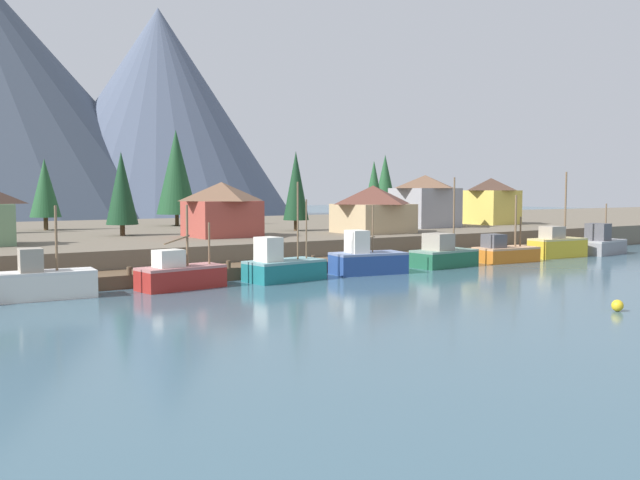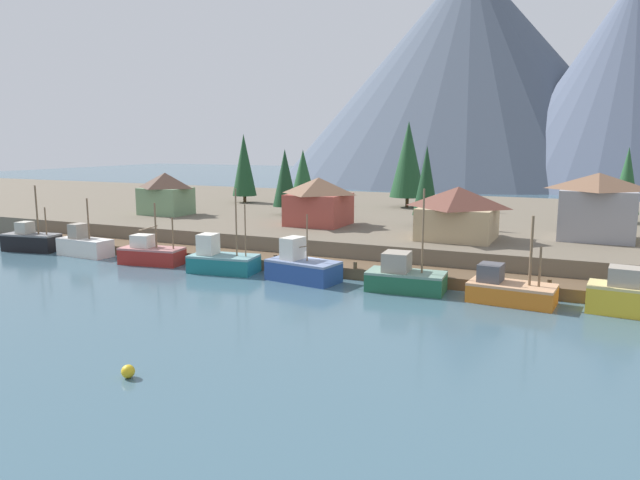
{
  "view_description": "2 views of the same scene",
  "coord_description": "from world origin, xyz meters",
  "px_view_note": "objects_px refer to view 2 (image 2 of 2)",
  "views": [
    {
      "loc": [
        -35.94,
        -49.72,
        7.25
      ],
      "look_at": [
        -0.92,
        3.84,
        2.58
      ],
      "focal_mm": 39.02,
      "sensor_mm": 36.0,
      "label": 1
    },
    {
      "loc": [
        22.22,
        -47.12,
        12.01
      ],
      "look_at": [
        -0.36,
        2.32,
        2.92
      ],
      "focal_mm": 32.98,
      "sensor_mm": 36.0,
      "label": 2
    }
  ],
  "objects_px": {
    "fishing_boat_white": "(84,245)",
    "house_red": "(319,201)",
    "conifer_mid_left": "(627,181)",
    "conifer_centre": "(285,178)",
    "house_grey": "(597,206)",
    "conifer_near_right": "(426,181)",
    "house_tan": "(458,212)",
    "conifer_near_left": "(408,159)",
    "conifer_back_left": "(303,172)",
    "house_green": "(166,193)",
    "fishing_boat_black": "(31,241)",
    "conifer_mid_right": "(244,165)",
    "fishing_boat_green": "(404,277)",
    "fishing_boat_teal": "(222,261)",
    "fishing_boat_blue": "(302,267)",
    "fishing_boat_orange": "(509,290)",
    "fishing_boat_red": "(151,254)",
    "fishing_boat_yellow": "(634,297)",
    "channel_buoy": "(128,371)"
  },
  "relations": [
    {
      "from": "fishing_boat_white",
      "to": "house_red",
      "type": "xyz_separation_m",
      "value": [
        20.3,
        15.72,
        4.17
      ]
    },
    {
      "from": "conifer_mid_left",
      "to": "conifer_centre",
      "type": "relative_size",
      "value": 1.04
    },
    {
      "from": "house_grey",
      "to": "conifer_near_right",
      "type": "height_order",
      "value": "conifer_near_right"
    },
    {
      "from": "house_tan",
      "to": "conifer_mid_left",
      "type": "height_order",
      "value": "conifer_mid_left"
    },
    {
      "from": "house_red",
      "to": "conifer_near_left",
      "type": "bearing_deg",
      "value": 79.72
    },
    {
      "from": "conifer_back_left",
      "to": "house_green",
      "type": "bearing_deg",
      "value": -116.17
    },
    {
      "from": "fishing_boat_black",
      "to": "conifer_mid_left",
      "type": "distance_m",
      "value": 68.92
    },
    {
      "from": "house_green",
      "to": "conifer_mid_left",
      "type": "relative_size",
      "value": 0.72
    },
    {
      "from": "fishing_boat_black",
      "to": "conifer_mid_right",
      "type": "distance_m",
      "value": 35.86
    },
    {
      "from": "house_grey",
      "to": "house_green",
      "type": "bearing_deg",
      "value": -178.33
    },
    {
      "from": "fishing_boat_black",
      "to": "fishing_boat_green",
      "type": "xyz_separation_m",
      "value": [
        42.98,
        -0.03,
        -0.01
      ]
    },
    {
      "from": "conifer_near_right",
      "to": "house_green",
      "type": "bearing_deg",
      "value": -173.76
    },
    {
      "from": "fishing_boat_black",
      "to": "conifer_back_left",
      "type": "relative_size",
      "value": 0.88
    },
    {
      "from": "house_green",
      "to": "conifer_back_left",
      "type": "relative_size",
      "value": 0.77
    },
    {
      "from": "fishing_boat_teal",
      "to": "house_red",
      "type": "xyz_separation_m",
      "value": [
        2.45,
        16.35,
        4.21
      ]
    },
    {
      "from": "fishing_boat_teal",
      "to": "fishing_boat_blue",
      "type": "distance_m",
      "value": 8.36
    },
    {
      "from": "house_green",
      "to": "conifer_mid_left",
      "type": "height_order",
      "value": "conifer_mid_left"
    },
    {
      "from": "fishing_boat_orange",
      "to": "house_tan",
      "type": "bearing_deg",
      "value": 122.03
    },
    {
      "from": "fishing_boat_red",
      "to": "fishing_boat_blue",
      "type": "distance_m",
      "value": 16.89
    },
    {
      "from": "conifer_near_left",
      "to": "fishing_boat_blue",
      "type": "bearing_deg",
      "value": -87.27
    },
    {
      "from": "fishing_boat_teal",
      "to": "house_red",
      "type": "bearing_deg",
      "value": 74.24
    },
    {
      "from": "fishing_boat_yellow",
      "to": "conifer_near_right",
      "type": "bearing_deg",
      "value": 139.38
    },
    {
      "from": "fishing_boat_red",
      "to": "conifer_near_right",
      "type": "bearing_deg",
      "value": 34.44
    },
    {
      "from": "conifer_centre",
      "to": "conifer_mid_right",
      "type": "bearing_deg",
      "value": 139.16
    },
    {
      "from": "fishing_boat_white",
      "to": "conifer_near_right",
      "type": "height_order",
      "value": "conifer_near_right"
    },
    {
      "from": "house_tan",
      "to": "fishing_boat_orange",
      "type": "bearing_deg",
      "value": -62.73
    },
    {
      "from": "conifer_mid_left",
      "to": "conifer_back_left",
      "type": "distance_m",
      "value": 44.98
    },
    {
      "from": "conifer_mid_right",
      "to": "conifer_mid_left",
      "type": "bearing_deg",
      "value": -1.66
    },
    {
      "from": "conifer_mid_left",
      "to": "conifer_mid_right",
      "type": "relative_size",
      "value": 0.83
    },
    {
      "from": "fishing_boat_red",
      "to": "conifer_mid_right",
      "type": "distance_m",
      "value": 36.87
    },
    {
      "from": "house_tan",
      "to": "conifer_near_left",
      "type": "bearing_deg",
      "value": 116.11
    },
    {
      "from": "house_red",
      "to": "conifer_centre",
      "type": "relative_size",
      "value": 0.77
    },
    {
      "from": "fishing_boat_orange",
      "to": "house_green",
      "type": "height_order",
      "value": "house_green"
    },
    {
      "from": "fishing_boat_orange",
      "to": "conifer_centre",
      "type": "relative_size",
      "value": 0.78
    },
    {
      "from": "fishing_boat_black",
      "to": "fishing_boat_blue",
      "type": "bearing_deg",
      "value": -9.75
    },
    {
      "from": "house_red",
      "to": "conifer_near_right",
      "type": "height_order",
      "value": "conifer_near_right"
    },
    {
      "from": "conifer_mid_right",
      "to": "channel_buoy",
      "type": "xyz_separation_m",
      "value": [
        28.69,
        -57.8,
        -8.08
      ]
    },
    {
      "from": "fishing_boat_red",
      "to": "fishing_boat_orange",
      "type": "xyz_separation_m",
      "value": [
        34.26,
        -0.05,
        -0.06
      ]
    },
    {
      "from": "fishing_boat_red",
      "to": "house_grey",
      "type": "relative_size",
      "value": 0.92
    },
    {
      "from": "fishing_boat_blue",
      "to": "fishing_boat_yellow",
      "type": "xyz_separation_m",
      "value": [
        25.76,
        0.48,
        0.07
      ]
    },
    {
      "from": "fishing_boat_black",
      "to": "fishing_boat_yellow",
      "type": "distance_m",
      "value": 59.59
    },
    {
      "from": "house_green",
      "to": "conifer_back_left",
      "type": "bearing_deg",
      "value": 63.83
    },
    {
      "from": "fishing_boat_orange",
      "to": "fishing_boat_yellow",
      "type": "distance_m",
      "value": 8.4
    },
    {
      "from": "conifer_back_left",
      "to": "fishing_boat_green",
      "type": "bearing_deg",
      "value": -53.63
    },
    {
      "from": "fishing_boat_blue",
      "to": "house_grey",
      "type": "height_order",
      "value": "house_grey"
    },
    {
      "from": "fishing_boat_green",
      "to": "conifer_near_left",
      "type": "relative_size",
      "value": 0.67
    },
    {
      "from": "house_green",
      "to": "house_tan",
      "type": "bearing_deg",
      "value": -5.82
    },
    {
      "from": "fishing_boat_white",
      "to": "conifer_near_left",
      "type": "relative_size",
      "value": 0.51
    },
    {
      "from": "fishing_boat_white",
      "to": "conifer_near_left",
      "type": "bearing_deg",
      "value": 61.3
    },
    {
      "from": "fishing_boat_black",
      "to": "house_tan",
      "type": "relative_size",
      "value": 0.98
    }
  ]
}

